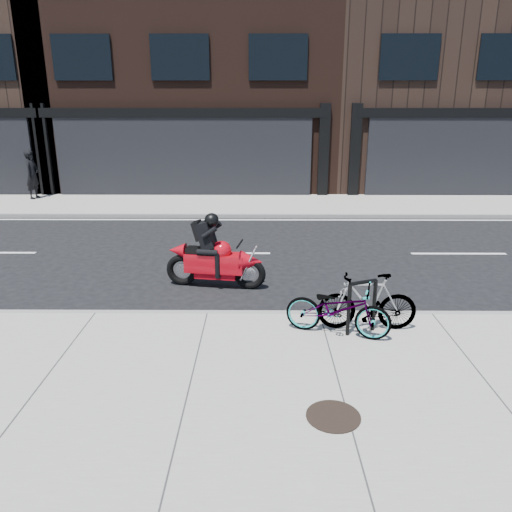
{
  "coord_description": "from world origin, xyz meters",
  "views": [
    {
      "loc": [
        0.93,
        -10.13,
        3.79
      ],
      "look_at": [
        0.86,
        -1.05,
        0.9
      ],
      "focal_mm": 35.0,
      "sensor_mm": 36.0,
      "label": 1
    }
  ],
  "objects_px": {
    "bicycle_front": "(338,309)",
    "bicycle_rear": "(367,302)",
    "pedestrian": "(32,174)",
    "manhole_cover": "(333,416)",
    "motorcycle": "(219,258)",
    "bike_rack": "(362,302)"
  },
  "relations": [
    {
      "from": "bicycle_front",
      "to": "bicycle_rear",
      "type": "relative_size",
      "value": 1.05
    },
    {
      "from": "pedestrian",
      "to": "manhole_cover",
      "type": "relative_size",
      "value": 2.74
    },
    {
      "from": "motorcycle",
      "to": "manhole_cover",
      "type": "distance_m",
      "value": 4.99
    },
    {
      "from": "bicycle_front",
      "to": "bike_rack",
      "type": "bearing_deg",
      "value": -62.77
    },
    {
      "from": "bicycle_front",
      "to": "manhole_cover",
      "type": "xyz_separation_m",
      "value": [
        -0.36,
        -2.2,
        -0.44
      ]
    },
    {
      "from": "bicycle_front",
      "to": "pedestrian",
      "type": "xyz_separation_m",
      "value": [
        -9.82,
        11.41,
        0.46
      ]
    },
    {
      "from": "bicycle_rear",
      "to": "manhole_cover",
      "type": "xyz_separation_m",
      "value": [
        -0.87,
        -2.4,
        -0.48
      ]
    },
    {
      "from": "motorcycle",
      "to": "pedestrian",
      "type": "bearing_deg",
      "value": 139.64
    },
    {
      "from": "bike_rack",
      "to": "motorcycle",
      "type": "distance_m",
      "value": 3.43
    },
    {
      "from": "bicycle_rear",
      "to": "pedestrian",
      "type": "xyz_separation_m",
      "value": [
        -10.32,
        11.21,
        0.42
      ]
    },
    {
      "from": "motorcycle",
      "to": "pedestrian",
      "type": "distance_m",
      "value": 11.85
    },
    {
      "from": "bicycle_front",
      "to": "motorcycle",
      "type": "xyz_separation_m",
      "value": [
        -2.08,
        2.45,
        0.07
      ]
    },
    {
      "from": "bicycle_rear",
      "to": "manhole_cover",
      "type": "bearing_deg",
      "value": -18.22
    },
    {
      "from": "bike_rack",
      "to": "bicycle_front",
      "type": "relative_size",
      "value": 0.53
    },
    {
      "from": "pedestrian",
      "to": "bicycle_rear",
      "type": "bearing_deg",
      "value": -129.46
    },
    {
      "from": "motorcycle",
      "to": "manhole_cover",
      "type": "xyz_separation_m",
      "value": [
        1.72,
        -4.65,
        -0.51
      ]
    },
    {
      "from": "manhole_cover",
      "to": "bike_rack",
      "type": "bearing_deg",
      "value": 71.63
    },
    {
      "from": "bicycle_front",
      "to": "pedestrian",
      "type": "bearing_deg",
      "value": 58.53
    },
    {
      "from": "bicycle_rear",
      "to": "manhole_cover",
      "type": "height_order",
      "value": "bicycle_rear"
    },
    {
      "from": "bicycle_rear",
      "to": "pedestrian",
      "type": "bearing_deg",
      "value": -135.67
    },
    {
      "from": "bike_rack",
      "to": "manhole_cover",
      "type": "distance_m",
      "value": 2.45
    },
    {
      "from": "bicycle_rear",
      "to": "pedestrian",
      "type": "height_order",
      "value": "pedestrian"
    }
  ]
}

